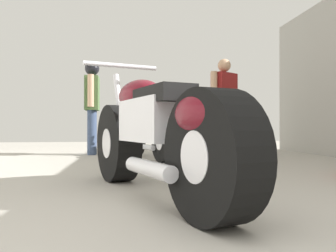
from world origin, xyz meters
The scene contains 5 objects.
ground_plane centered at (0.00, 3.19, 0.00)m, with size 15.84×15.84×0.00m, color #A8A399.
motorcycle_maroon_cruiser centered at (0.06, 1.88, 0.45)m, with size 1.01×2.23×1.07m.
motorcycle_black_naked centered at (0.25, 4.84, 0.36)m, with size 0.79×1.80×0.86m.
mechanic_in_blue centered at (1.55, 5.18, 0.94)m, with size 0.60×0.48×1.65m.
mechanic_with_helmet centered at (-0.71, 5.83, 1.01)m, with size 0.26×0.66×1.68m.
Camera 1 is at (-0.16, -0.55, 0.50)m, focal length 37.14 mm.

